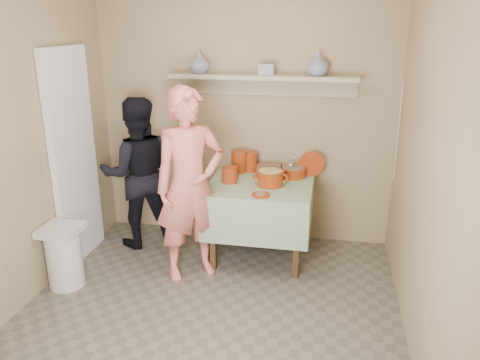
% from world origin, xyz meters
% --- Properties ---
extents(ground, '(3.50, 3.50, 0.00)m').
position_xyz_m(ground, '(0.00, 0.00, 0.00)').
color(ground, '#625B4D').
rests_on(ground, ground).
extents(tile_panel, '(0.06, 0.70, 2.00)m').
position_xyz_m(tile_panel, '(-1.46, 0.95, 1.00)').
color(tile_panel, silver).
rests_on(tile_panel, ground).
extents(plate_stack_a, '(0.16, 0.16, 0.22)m').
position_xyz_m(plate_stack_a, '(-0.01, 1.55, 0.87)').
color(plate_stack_a, maroon).
rests_on(plate_stack_a, serving_table).
extents(plate_stack_b, '(0.16, 0.16, 0.19)m').
position_xyz_m(plate_stack_b, '(0.09, 1.61, 0.86)').
color(plate_stack_b, maroon).
rests_on(plate_stack_b, serving_table).
extents(bowl_stack, '(0.15, 0.15, 0.15)m').
position_xyz_m(bowl_stack, '(-0.04, 1.21, 0.84)').
color(bowl_stack, maroon).
rests_on(bowl_stack, serving_table).
extents(empty_bowl, '(0.16, 0.16, 0.05)m').
position_xyz_m(empty_bowl, '(-0.05, 1.34, 0.78)').
color(empty_bowl, maroon).
rests_on(empty_bowl, serving_table).
extents(propped_lid, '(0.25, 0.08, 0.25)m').
position_xyz_m(propped_lid, '(0.70, 1.56, 0.88)').
color(propped_lid, maroon).
rests_on(propped_lid, serving_table).
extents(vase_right, '(0.23, 0.23, 0.21)m').
position_xyz_m(vase_right, '(0.72, 1.61, 1.82)').
color(vase_right, navy).
rests_on(vase_right, wall_shelf).
extents(vase_left, '(0.27, 0.27, 0.20)m').
position_xyz_m(vase_left, '(-0.41, 1.61, 1.82)').
color(vase_left, navy).
rests_on(vase_left, wall_shelf).
extents(ceramic_box, '(0.16, 0.12, 0.10)m').
position_xyz_m(ceramic_box, '(0.23, 1.61, 1.77)').
color(ceramic_box, navy).
rests_on(ceramic_box, wall_shelf).
extents(person_cook, '(0.75, 0.69, 1.71)m').
position_xyz_m(person_cook, '(-0.30, 0.80, 0.85)').
color(person_cook, '#DE6E60').
rests_on(person_cook, ground).
extents(person_helper, '(0.92, 0.84, 1.52)m').
position_xyz_m(person_helper, '(-1.00, 1.31, 0.76)').
color(person_helper, black).
rests_on(person_helper, ground).
extents(room_shell, '(3.04, 3.54, 2.62)m').
position_xyz_m(room_shell, '(0.00, 0.00, 1.61)').
color(room_shell, '#A08762').
rests_on(room_shell, ground).
extents(serving_table, '(0.97, 0.97, 0.76)m').
position_xyz_m(serving_table, '(0.25, 1.28, 0.64)').
color(serving_table, '#4C2D16').
rests_on(serving_table, ground).
extents(cazuela_meat_a, '(0.30, 0.30, 0.10)m').
position_xyz_m(cazuela_meat_a, '(0.31, 1.47, 0.82)').
color(cazuela_meat_a, maroon).
rests_on(cazuela_meat_a, serving_table).
extents(cazuela_meat_b, '(0.28, 0.28, 0.10)m').
position_xyz_m(cazuela_meat_b, '(0.53, 1.49, 0.82)').
color(cazuela_meat_b, maroon).
rests_on(cazuela_meat_b, serving_table).
extents(ladle, '(0.08, 0.26, 0.19)m').
position_xyz_m(ladle, '(0.51, 1.50, 0.87)').
color(ladle, silver).
rests_on(ladle, cazuela_meat_b).
extents(cazuela_rice, '(0.33, 0.25, 0.14)m').
position_xyz_m(cazuela_rice, '(0.35, 1.20, 0.85)').
color(cazuela_rice, maroon).
rests_on(cazuela_rice, serving_table).
extents(front_plate, '(0.16, 0.16, 0.03)m').
position_xyz_m(front_plate, '(0.30, 0.91, 0.77)').
color(front_plate, maroon).
rests_on(front_plate, serving_table).
extents(wall_shelf, '(1.80, 0.25, 0.21)m').
position_xyz_m(wall_shelf, '(0.20, 1.65, 1.67)').
color(wall_shelf, tan).
rests_on(wall_shelf, room_shell).
extents(trash_bin, '(0.32, 0.32, 0.56)m').
position_xyz_m(trash_bin, '(-1.33, 0.39, 0.28)').
color(trash_bin, silver).
rests_on(trash_bin, ground).
extents(electrical_cord, '(0.01, 0.05, 0.90)m').
position_xyz_m(electrical_cord, '(1.47, 1.48, 1.25)').
color(electrical_cord, silver).
rests_on(electrical_cord, wall_shelf).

